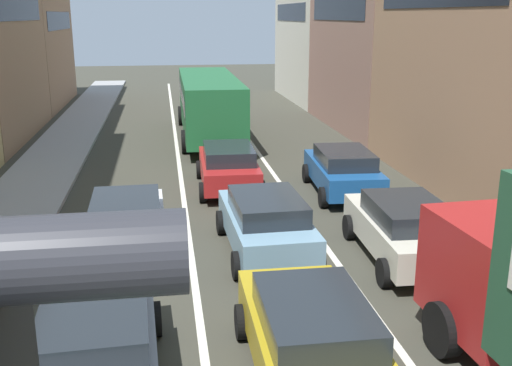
% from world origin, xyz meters
% --- Properties ---
extents(sidewalk_left, '(2.60, 64.00, 0.14)m').
position_xyz_m(sidewalk_left, '(-6.70, 20.00, 0.07)').
color(sidewalk_left, '#949494').
rests_on(sidewalk_left, ground).
extents(lane_stripe_left, '(0.16, 60.00, 0.01)m').
position_xyz_m(lane_stripe_left, '(-1.70, 20.00, 0.01)').
color(lane_stripe_left, silver).
rests_on(lane_stripe_left, ground).
extents(lane_stripe_right, '(0.16, 60.00, 0.01)m').
position_xyz_m(lane_stripe_right, '(1.70, 20.00, 0.01)').
color(lane_stripe_right, silver).
rests_on(lane_stripe_right, ground).
extents(building_row_right, '(7.20, 43.90, 12.00)m').
position_xyz_m(building_row_right, '(9.90, 23.10, 5.36)').
color(building_row_right, beige).
rests_on(building_row_right, ground).
extents(sedan_centre_lane_second, '(2.09, 4.31, 1.49)m').
position_xyz_m(sedan_centre_lane_second, '(-0.07, 5.82, 0.80)').
color(sedan_centre_lane_second, '#B29319').
rests_on(sedan_centre_lane_second, ground).
extents(wagon_left_lane_second, '(2.21, 4.37, 1.49)m').
position_xyz_m(wagon_left_lane_second, '(-3.38, 6.13, 0.80)').
color(wagon_left_lane_second, gray).
rests_on(wagon_left_lane_second, ground).
extents(hatchback_centre_lane_third, '(2.15, 4.35, 1.49)m').
position_xyz_m(hatchback_centre_lane_third, '(0.14, 11.32, 0.80)').
color(hatchback_centre_lane_third, '#759EB7').
rests_on(hatchback_centre_lane_third, ground).
extents(sedan_left_lane_third, '(2.15, 4.34, 1.49)m').
position_xyz_m(sedan_left_lane_third, '(-3.20, 11.62, 0.80)').
color(sedan_left_lane_third, silver).
rests_on(sedan_left_lane_third, ground).
extents(coupe_centre_lane_fourth, '(2.16, 4.35, 1.49)m').
position_xyz_m(coupe_centre_lane_fourth, '(-0.15, 17.11, 0.80)').
color(coupe_centre_lane_fourth, '#A51E1E').
rests_on(coupe_centre_lane_fourth, ground).
extents(sedan_right_lane_behind_truck, '(2.20, 4.37, 1.49)m').
position_xyz_m(sedan_right_lane_behind_truck, '(3.32, 10.39, 0.80)').
color(sedan_right_lane_behind_truck, beige).
rests_on(sedan_right_lane_behind_truck, ground).
extents(wagon_right_lane_far, '(2.26, 4.40, 1.49)m').
position_xyz_m(wagon_right_lane_far, '(3.48, 15.98, 0.80)').
color(wagon_right_lane_far, '#194C8C').
rests_on(wagon_right_lane_far, ground).
extents(bus_mid_queue_primary, '(2.88, 10.52, 2.90)m').
position_xyz_m(bus_mid_queue_primary, '(-0.09, 25.95, 1.76)').
color(bus_mid_queue_primary, '#1E6033').
rests_on(bus_mid_queue_primary, ground).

